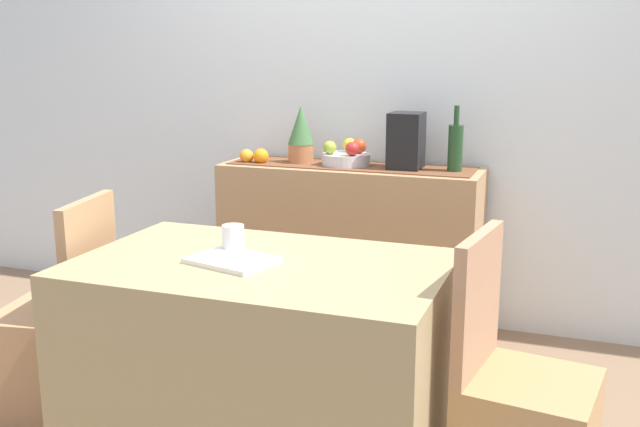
{
  "coord_description": "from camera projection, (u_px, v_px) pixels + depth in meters",
  "views": [
    {
      "loc": [
        1.09,
        -2.62,
        1.46
      ],
      "look_at": [
        0.0,
        0.38,
        0.74
      ],
      "focal_mm": 41.21,
      "sensor_mm": 36.0,
      "label": 1
    }
  ],
  "objects": [
    {
      "name": "apple_left",
      "position": [
        359.0,
        146.0,
        3.74
      ],
      "size": [
        0.08,
        0.08,
        0.08
      ],
      "primitive_type": "sphere",
      "color": "#BA3D1A",
      "rests_on": "fruit_bowl"
    },
    {
      "name": "open_book",
      "position": [
        232.0,
        260.0,
        2.52
      ],
      "size": [
        0.32,
        0.27,
        0.02
      ],
      "primitive_type": "cube",
      "rotation": [
        0.0,
        0.0,
        -0.25
      ],
      "color": "white",
      "rests_on": "dining_table"
    },
    {
      "name": "room_wall_rear",
      "position": [
        371.0,
        69.0,
        3.87
      ],
      "size": [
        6.4,
        0.06,
        2.7
      ],
      "primitive_type": "cube",
      "color": "silver",
      "rests_on": "ground"
    },
    {
      "name": "potted_plant",
      "position": [
        301.0,
        135.0,
        3.81
      ],
      "size": [
        0.14,
        0.14,
        0.3
      ],
      "color": "#B06A43",
      "rests_on": "sideboard_console"
    },
    {
      "name": "chair_near_window",
      "position": [
        58.0,
        353.0,
        2.94
      ],
      "size": [
        0.47,
        0.47,
        0.9
      ],
      "color": "tan",
      "rests_on": "ground"
    },
    {
      "name": "dining_table",
      "position": [
        263.0,
        361.0,
        2.61
      ],
      "size": [
        1.28,
        0.8,
        0.74
      ],
      "primitive_type": "cube",
      "color": "tan",
      "rests_on": "ground"
    },
    {
      "name": "wine_bottle",
      "position": [
        455.0,
        147.0,
        3.55
      ],
      "size": [
        0.07,
        0.07,
        0.32
      ],
      "color": "#204221",
      "rests_on": "sideboard_console"
    },
    {
      "name": "orange_loose_near_bowl",
      "position": [
        247.0,
        156.0,
        3.85
      ],
      "size": [
        0.07,
        0.07,
        0.07
      ],
      "primitive_type": "sphere",
      "color": "orange",
      "rests_on": "sideboard_console"
    },
    {
      "name": "fruit_bowl",
      "position": [
        346.0,
        159.0,
        3.75
      ],
      "size": [
        0.25,
        0.25,
        0.06
      ],
      "primitive_type": "cylinder",
      "color": "silver",
      "rests_on": "table_runner"
    },
    {
      "name": "apple_front",
      "position": [
        352.0,
        149.0,
        3.66
      ],
      "size": [
        0.07,
        0.07,
        0.07
      ],
      "primitive_type": "sphere",
      "color": "#B52825",
      "rests_on": "fruit_bowl"
    },
    {
      "name": "apple_center",
      "position": [
        350.0,
        145.0,
        3.8
      ],
      "size": [
        0.07,
        0.07,
        0.07
      ],
      "primitive_type": "sphere",
      "color": "gold",
      "rests_on": "fruit_bowl"
    },
    {
      "name": "ground_plane",
      "position": [
        289.0,
        405.0,
        3.09
      ],
      "size": [
        6.4,
        6.4,
        0.02
      ],
      "primitive_type": "cube",
      "color": "#82654D",
      "rests_on": "ground"
    },
    {
      "name": "orange_loose_far",
      "position": [
        261.0,
        156.0,
        3.83
      ],
      "size": [
        0.08,
        0.08,
        0.08
      ],
      "primitive_type": "sphere",
      "color": "orange",
      "rests_on": "sideboard_console"
    },
    {
      "name": "apple_right",
      "position": [
        330.0,
        147.0,
        3.72
      ],
      "size": [
        0.07,
        0.07,
        0.07
      ],
      "primitive_type": "sphere",
      "color": "#94B233",
      "rests_on": "fruit_bowl"
    },
    {
      "name": "coffee_maker",
      "position": [
        406.0,
        141.0,
        3.62
      ],
      "size": [
        0.16,
        0.18,
        0.28
      ],
      "primitive_type": "cube",
      "color": "black",
      "rests_on": "sideboard_console"
    },
    {
      "name": "sideboard_console",
      "position": [
        350.0,
        248.0,
        3.85
      ],
      "size": [
        1.34,
        0.42,
        0.87
      ],
      "primitive_type": "cube",
      "color": "tan",
      "rests_on": "ground"
    },
    {
      "name": "table_runner",
      "position": [
        350.0,
        166.0,
        3.75
      ],
      "size": [
        1.26,
        0.32,
        0.01
      ],
      "primitive_type": "cube",
      "color": "brown",
      "rests_on": "sideboard_console"
    },
    {
      "name": "coffee_cup",
      "position": [
        233.0,
        239.0,
        2.63
      ],
      "size": [
        0.08,
        0.08,
        0.1
      ],
      "primitive_type": "cylinder",
      "color": "silver",
      "rests_on": "dining_table"
    }
  ]
}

